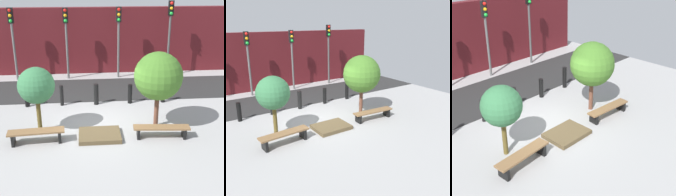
% 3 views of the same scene
% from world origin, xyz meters
% --- Properties ---
extents(ground_plane, '(18.00, 18.00, 0.00)m').
position_xyz_m(ground_plane, '(0.00, 0.00, 0.00)').
color(ground_plane, '#989898').
extents(road_strip, '(18.00, 3.26, 0.01)m').
position_xyz_m(road_strip, '(0.00, 3.93, 0.01)').
color(road_strip, '#272727').
rests_on(road_strip, ground).
extents(bench_left, '(1.94, 0.58, 0.46)m').
position_xyz_m(bench_left, '(-2.17, -1.18, 0.34)').
color(bench_left, black).
rests_on(bench_left, ground).
extents(bench_right, '(2.00, 0.55, 0.42)m').
position_xyz_m(bench_right, '(2.17, -1.18, 0.31)').
color(bench_right, black).
rests_on(bench_right, ground).
extents(planter_bed, '(1.48, 1.13, 0.15)m').
position_xyz_m(planter_bed, '(0.00, -0.98, 0.08)').
color(planter_bed, brown).
rests_on(planter_bed, ground).
extents(tree_behind_left_bench, '(1.30, 1.30, 2.42)m').
position_xyz_m(tree_behind_left_bench, '(-2.17, -0.28, 1.75)').
color(tree_behind_left_bench, brown).
rests_on(tree_behind_left_bench, ground).
extents(tree_behind_right_bench, '(1.76, 1.76, 2.86)m').
position_xyz_m(tree_behind_right_bench, '(2.17, -0.28, 1.98)').
color(tree_behind_right_bench, brown).
rests_on(tree_behind_right_bench, ground).
extents(bollard_left, '(0.16, 0.16, 0.91)m').
position_xyz_m(bollard_left, '(-1.50, 2.05, 0.46)').
color(bollard_left, black).
rests_on(bollard_left, ground).
extents(bollard_center, '(0.21, 0.21, 0.94)m').
position_xyz_m(bollard_center, '(0.00, 2.05, 0.47)').
color(bollard_center, black).
rests_on(bollard_center, ground).
extents(bollard_right, '(0.19, 0.19, 0.87)m').
position_xyz_m(bollard_right, '(1.50, 2.05, 0.43)').
color(bollard_right, black).
rests_on(bollard_right, ground).
extents(bollard_far_right, '(0.20, 0.20, 1.01)m').
position_xyz_m(bollard_far_right, '(3.01, 2.05, 0.50)').
color(bollard_far_right, black).
rests_on(bollard_far_right, ground).
extents(traffic_light_mid_east, '(0.28, 0.27, 3.81)m').
position_xyz_m(traffic_light_mid_east, '(1.38, 5.84, 2.62)').
color(traffic_light_mid_east, '#5A5A5A').
rests_on(traffic_light_mid_east, ground).
extents(traffic_light_east, '(0.28, 0.27, 4.10)m').
position_xyz_m(traffic_light_east, '(4.15, 5.84, 2.81)').
color(traffic_light_east, '#4A4A4A').
rests_on(traffic_light_east, ground).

